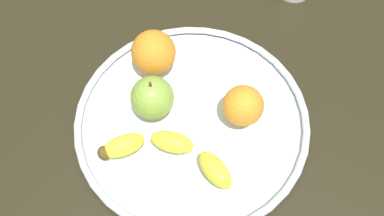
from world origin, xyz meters
The scene contains 6 objects.
ground_plane centered at (0.00, 0.00, -2.00)cm, with size 114.52×114.52×4.00cm, color black.
fruit_bowl centered at (0.00, 0.00, 0.92)cm, with size 38.52×38.52×1.80cm.
banana centered at (-0.26, 7.94, 3.42)cm, with size 21.16×10.59×3.24cm.
apple centered at (6.23, 1.73, 5.28)cm, with size 6.95×6.95×7.75cm.
orange_front_right centered at (-6.79, -4.22, 5.08)cm, with size 6.55×6.55×6.55cm, color orange.
orange_back_right centered at (10.71, -5.68, 5.55)cm, with size 7.50×7.50×7.50cm, color orange.
Camera 1 is at (-16.59, 28.68, 63.27)cm, focal length 40.21 mm.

